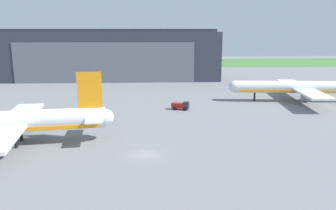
{
  "coord_description": "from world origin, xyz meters",
  "views": [
    {
      "loc": [
        1.16,
        -56.4,
        21.23
      ],
      "look_at": [
        4.95,
        23.29,
        3.62
      ],
      "focal_mm": 36.71,
      "sensor_mm": 36.0,
      "label": 1
    }
  ],
  "objects_px": {
    "airliner_far_right": "(300,87)",
    "airliner_near_right": "(8,122)",
    "stair_truck": "(181,106)",
    "maintenance_hangar": "(109,55)"
  },
  "relations": [
    {
      "from": "airliner_far_right",
      "to": "airliner_near_right",
      "type": "relative_size",
      "value": 1.08
    },
    {
      "from": "airliner_near_right",
      "to": "maintenance_hangar",
      "type": "bearing_deg",
      "value": 85.14
    },
    {
      "from": "maintenance_hangar",
      "to": "airliner_near_right",
      "type": "xyz_separation_m",
      "value": [
        -7.81,
        -91.73,
        -5.91
      ]
    },
    {
      "from": "stair_truck",
      "to": "maintenance_hangar",
      "type": "bearing_deg",
      "value": 112.43
    },
    {
      "from": "airliner_far_right",
      "to": "stair_truck",
      "type": "height_order",
      "value": "airliner_far_right"
    },
    {
      "from": "airliner_near_right",
      "to": "stair_truck",
      "type": "relative_size",
      "value": 7.75
    },
    {
      "from": "stair_truck",
      "to": "airliner_far_right",
      "type": "bearing_deg",
      "value": 14.34
    },
    {
      "from": "maintenance_hangar",
      "to": "stair_truck",
      "type": "relative_size",
      "value": 19.03
    },
    {
      "from": "airliner_far_right",
      "to": "stair_truck",
      "type": "xyz_separation_m",
      "value": [
        -36.4,
        -9.31,
        -3.09
      ]
    },
    {
      "from": "maintenance_hangar",
      "to": "airliner_near_right",
      "type": "height_order",
      "value": "maintenance_hangar"
    }
  ]
}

